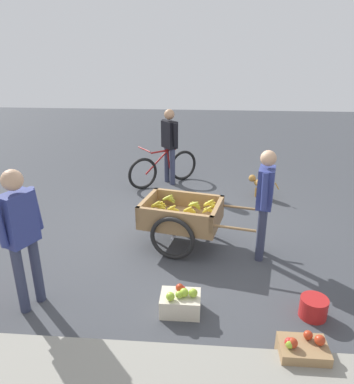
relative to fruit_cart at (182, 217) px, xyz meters
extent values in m
plane|color=#3D3F44|center=(0.14, -0.33, -0.44)|extent=(24.00, 24.00, 0.00)
cube|color=#937047|center=(0.00, 0.00, -0.04)|extent=(1.25, 1.02, 0.10)
cube|color=#937047|center=(0.51, -0.11, 0.13)|extent=(0.23, 0.79, 0.24)
cube|color=#937047|center=(-0.50, 0.12, 0.13)|extent=(0.23, 0.79, 0.24)
cube|color=#937047|center=(0.08, 0.37, 0.13)|extent=(1.09, 0.30, 0.24)
cube|color=#937047|center=(-0.08, -0.36, 0.13)|extent=(1.09, 0.30, 0.24)
torus|color=black|center=(0.10, 0.43, -0.12)|extent=(0.64, 0.20, 0.64)
torus|color=black|center=(-0.09, -0.42, -0.12)|extent=(0.64, 0.20, 0.64)
cylinder|color=#9E9EA8|center=(0.00, 0.00, -0.12)|extent=(0.23, 0.87, 0.04)
cylinder|color=#937047|center=(-0.73, 0.51, 0.11)|extent=(0.54, 0.15, 0.04)
cylinder|color=#937047|center=(-0.87, -0.15, 0.11)|extent=(0.54, 0.15, 0.04)
cylinder|color=#9E9EA8|center=(0.46, -0.10, -0.26)|extent=(0.04, 0.04, 0.35)
ellipsoid|color=gold|center=(-0.13, -0.04, 0.07)|extent=(0.17, 0.13, 0.14)
ellipsoid|color=gold|center=(-0.13, -0.04, 0.08)|extent=(0.19, 0.07, 0.11)
ellipsoid|color=gold|center=(-0.11, -0.04, 0.09)|extent=(0.19, 0.09, 0.05)
ellipsoid|color=gold|center=(-0.10, -0.03, 0.10)|extent=(0.19, 0.12, 0.10)
ellipsoid|color=gold|center=(-0.08, -0.03, 0.11)|extent=(0.17, 0.11, 0.15)
ellipsoid|color=gold|center=(0.20, -0.32, 0.13)|extent=(0.18, 0.11, 0.12)
ellipsoid|color=gold|center=(0.21, -0.32, 0.14)|extent=(0.19, 0.06, 0.10)
ellipsoid|color=gold|center=(0.22, -0.32, 0.15)|extent=(0.19, 0.10, 0.05)
ellipsoid|color=gold|center=(0.23, -0.31, 0.16)|extent=(0.19, 0.06, 0.09)
ellipsoid|color=gold|center=(0.24, -0.31, 0.17)|extent=(0.18, 0.06, 0.13)
ellipsoid|color=gold|center=(-0.44, -0.05, 0.18)|extent=(0.17, 0.11, 0.15)
ellipsoid|color=gold|center=(-0.42, -0.05, 0.19)|extent=(0.19, 0.10, 0.09)
ellipsoid|color=gold|center=(-0.41, -0.04, 0.20)|extent=(0.18, 0.14, 0.05)
ellipsoid|color=gold|center=(-0.40, -0.04, 0.21)|extent=(0.19, 0.05, 0.09)
ellipsoid|color=gold|center=(-0.38, -0.04, 0.22)|extent=(0.17, 0.05, 0.15)
ellipsoid|color=gold|center=(0.11, -0.01, 0.10)|extent=(0.18, 0.10, 0.13)
ellipsoid|color=gold|center=(0.12, -0.01, 0.11)|extent=(0.19, 0.05, 0.08)
ellipsoid|color=gold|center=(0.14, -0.01, 0.12)|extent=(0.18, 0.13, 0.08)
ellipsoid|color=gold|center=(0.16, -0.01, 0.13)|extent=(0.18, 0.08, 0.15)
ellipsoid|color=gold|center=(-0.41, 0.07, 0.15)|extent=(0.18, 0.05, 0.13)
ellipsoid|color=gold|center=(-0.39, 0.08, 0.16)|extent=(0.18, 0.12, 0.05)
ellipsoid|color=gold|center=(-0.37, 0.08, 0.17)|extent=(0.17, 0.05, 0.15)
ellipsoid|color=gold|center=(-0.20, -0.16, 0.12)|extent=(0.17, 0.11, 0.15)
ellipsoid|color=gold|center=(-0.19, -0.15, 0.13)|extent=(0.19, 0.11, 0.09)
ellipsoid|color=gold|center=(-0.17, -0.15, 0.14)|extent=(0.19, 0.11, 0.08)
ellipsoid|color=gold|center=(-0.16, -0.15, 0.15)|extent=(0.19, 0.08, 0.12)
ellipsoid|color=gold|center=(0.31, -0.18, 0.09)|extent=(0.17, 0.12, 0.14)
ellipsoid|color=gold|center=(0.33, -0.18, 0.10)|extent=(0.19, 0.05, 0.08)
ellipsoid|color=gold|center=(0.35, -0.18, 0.11)|extent=(0.19, 0.09, 0.09)
ellipsoid|color=gold|center=(0.36, -0.18, 0.12)|extent=(0.18, 0.11, 0.13)
ellipsoid|color=gold|center=(0.34, -0.03, 0.14)|extent=(0.17, 0.13, 0.14)
ellipsoid|color=gold|center=(0.35, -0.03, 0.15)|extent=(0.19, 0.09, 0.09)
ellipsoid|color=gold|center=(0.36, -0.02, 0.16)|extent=(0.19, 0.08, 0.05)
ellipsoid|color=gold|center=(0.37, -0.02, 0.17)|extent=(0.19, 0.11, 0.09)
ellipsoid|color=gold|center=(0.39, -0.02, 0.18)|extent=(0.17, 0.06, 0.15)
cylinder|color=#333851|center=(-1.10, 0.36, -0.06)|extent=(0.11, 0.11, 0.76)
cylinder|color=#333851|center=(-1.14, 0.15, -0.06)|extent=(0.11, 0.11, 0.76)
cube|color=navy|center=(-1.12, 0.25, 0.59)|extent=(0.27, 0.38, 0.54)
sphere|color=tan|center=(-1.12, 0.25, 0.99)|extent=(0.21, 0.21, 0.21)
cylinder|color=navy|center=(-1.07, 0.47, 0.62)|extent=(0.08, 0.15, 0.49)
cylinder|color=navy|center=(-1.17, 0.04, 0.62)|extent=(0.08, 0.13, 0.49)
torus|color=black|center=(0.94, -2.20, -0.11)|extent=(0.56, 0.46, 0.66)
torus|color=black|center=(0.16, -2.82, -0.11)|extent=(0.56, 0.46, 0.66)
cylinder|color=maroon|center=(0.55, -2.51, 0.29)|extent=(0.49, 0.40, 0.04)
cylinder|color=maroon|center=(0.45, -2.59, 0.12)|extent=(0.10, 0.09, 0.45)
cylinder|color=maroon|center=(0.69, -2.40, 0.07)|extent=(0.44, 0.36, 0.43)
ellipsoid|color=black|center=(0.44, -2.60, 0.38)|extent=(0.20, 0.08, 0.06)
cylinder|color=maroon|center=(0.90, -2.23, 0.39)|extent=(0.31, 0.38, 0.03)
cylinder|color=#333851|center=(0.36, -2.52, -0.05)|extent=(0.11, 0.11, 0.78)
cylinder|color=#333851|center=(0.50, -2.69, -0.05)|extent=(0.11, 0.11, 0.78)
cube|color=black|center=(0.43, -2.60, 0.62)|extent=(0.37, 0.39, 0.55)
sphere|color=tan|center=(0.43, -2.60, 1.03)|extent=(0.21, 0.21, 0.21)
cylinder|color=black|center=(0.30, -2.43, 0.65)|extent=(0.08, 0.15, 0.50)
cylinder|color=black|center=(0.57, -2.78, 0.65)|extent=(0.08, 0.08, 0.50)
ellipsoid|color=#AD7A38|center=(-1.46, -1.93, -0.17)|extent=(0.45, 0.42, 0.18)
sphere|color=#AD7A38|center=(-1.25, -2.10, -0.11)|extent=(0.14, 0.14, 0.14)
cylinder|color=#AD7A38|center=(-1.67, -1.75, -0.13)|extent=(0.10, 0.09, 0.12)
cylinder|color=#AD7A38|center=(-1.32, -1.97, -0.35)|extent=(0.04, 0.04, 0.18)
cylinder|color=#AD7A38|center=(-1.39, -2.05, -0.35)|extent=(0.04, 0.04, 0.18)
cylinder|color=#AD7A38|center=(-1.52, -1.80, -0.35)|extent=(0.04, 0.04, 0.18)
cylinder|color=#AD7A38|center=(-1.59, -1.88, -0.35)|extent=(0.04, 0.04, 0.18)
cylinder|color=#B21E1E|center=(-1.54, 1.48, -0.32)|extent=(0.30, 0.30, 0.23)
cube|color=#99754C|center=(-1.27, 2.15, -0.33)|extent=(0.44, 0.32, 0.22)
sphere|color=#B23319|center=(-1.32, 2.07, -0.17)|extent=(0.09, 0.09, 0.09)
sphere|color=#B23319|center=(-1.15, 2.19, -0.17)|extent=(0.09, 0.09, 0.09)
sphere|color=#99BF33|center=(-1.13, 2.19, -0.17)|extent=(0.08, 0.08, 0.08)
sphere|color=#B23319|center=(-1.41, 2.13, -0.17)|extent=(0.10, 0.10, 0.10)
sphere|color=red|center=(-1.13, 2.18, -0.17)|extent=(0.09, 0.09, 0.09)
cube|color=beige|center=(-0.09, 1.52, -0.33)|extent=(0.44, 0.32, 0.22)
sphere|color=#B23319|center=(-0.08, 1.45, -0.17)|extent=(0.09, 0.09, 0.09)
sphere|color=red|center=(-0.11, 1.46, -0.18)|extent=(0.07, 0.07, 0.07)
sphere|color=#99BF33|center=(-0.13, 1.54, -0.17)|extent=(0.10, 0.10, 0.10)
sphere|color=#99BF33|center=(-0.23, 1.53, -0.17)|extent=(0.10, 0.10, 0.10)
sphere|color=#99BF33|center=(0.01, 1.61, -0.17)|extent=(0.09, 0.09, 0.09)
sphere|color=#99BF33|center=(-0.08, 1.57, -0.18)|extent=(0.08, 0.08, 0.08)
cylinder|color=#333851|center=(1.55, 1.44, -0.03)|extent=(0.11, 0.11, 0.81)
cylinder|color=#333851|center=(1.64, 1.64, -0.03)|extent=(0.11, 0.11, 0.81)
cube|color=navy|center=(1.59, 1.54, 0.66)|extent=(0.32, 0.39, 0.57)
sphere|color=tan|center=(1.59, 1.54, 1.08)|extent=(0.22, 0.22, 0.22)
cylinder|color=navy|center=(1.50, 1.34, 0.69)|extent=(0.08, 0.16, 0.52)
cylinder|color=navy|center=(1.68, 1.74, 0.69)|extent=(0.08, 0.13, 0.52)
camera|label=1|loc=(-0.32, 4.86, 2.33)|focal=34.62mm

